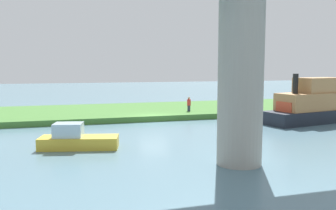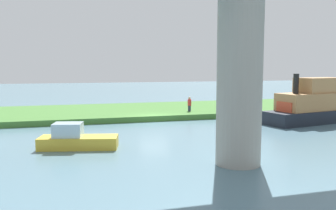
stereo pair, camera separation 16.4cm
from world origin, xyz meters
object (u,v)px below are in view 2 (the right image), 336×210
(motorboat_white, at_px, (76,139))
(bridge_pylon, at_px, (240,74))
(person_on_bank, at_px, (189,104))
(houseboat_blue, at_px, (312,105))
(mooring_post, at_px, (222,106))

(motorboat_white, bearing_deg, bridge_pylon, 142.48)
(bridge_pylon, distance_m, person_on_bank, 17.63)
(houseboat_blue, bearing_deg, bridge_pylon, 39.94)
(person_on_bank, xyz_separation_m, motorboat_white, (11.05, 11.17, -0.66))
(bridge_pylon, height_order, person_on_bank, bridge_pylon)
(motorboat_white, bearing_deg, mooring_post, -143.81)
(houseboat_blue, bearing_deg, person_on_bank, -37.79)
(bridge_pylon, bearing_deg, houseboat_blue, -140.06)
(person_on_bank, bearing_deg, houseboat_blue, 142.21)
(mooring_post, relative_size, motorboat_white, 0.22)
(person_on_bank, relative_size, mooring_post, 1.33)
(person_on_bank, bearing_deg, bridge_pylon, 78.34)
(person_on_bank, relative_size, motorboat_white, 0.29)
(mooring_post, bearing_deg, houseboat_blue, 133.56)
(bridge_pylon, relative_size, houseboat_blue, 1.03)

